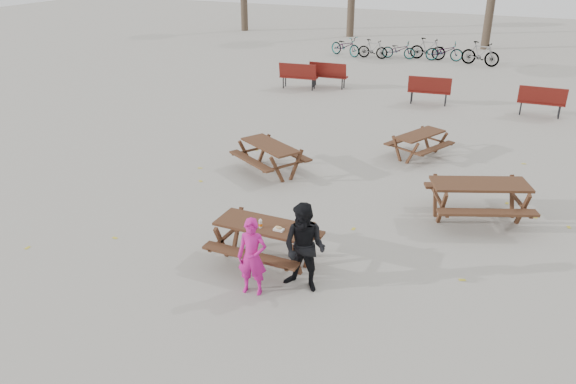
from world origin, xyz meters
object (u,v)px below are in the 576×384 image
at_px(soda_bottle, 260,224).
at_px(adult, 304,248).
at_px(child, 252,257).
at_px(picnic_table_east, 478,202).
at_px(food_tray, 279,230).
at_px(picnic_table_north, 270,158).
at_px(picnic_table_far, 419,145).
at_px(main_picnic_table, 265,233).

relative_size(soda_bottle, adult, 0.11).
height_order(child, picnic_table_east, child).
bearing_deg(picnic_table_east, food_tray, -153.61).
relative_size(soda_bottle, picnic_table_north, 0.10).
xyz_separation_m(soda_bottle, picnic_table_east, (3.33, 3.51, -0.42)).
height_order(food_tray, soda_bottle, soda_bottle).
xyz_separation_m(adult, picnic_table_far, (0.38, 7.14, -0.46)).
xyz_separation_m(food_tray, picnic_table_east, (2.99, 3.48, -0.37)).
xyz_separation_m(main_picnic_table, picnic_table_north, (-1.85, 3.97, -0.22)).
distance_m(picnic_table_east, picnic_table_north, 5.19).
relative_size(main_picnic_table, adult, 1.14).
xyz_separation_m(soda_bottle, adult, (1.00, -0.36, -0.06)).
xyz_separation_m(child, adult, (0.74, 0.46, 0.10)).
bearing_deg(child, adult, 21.04).
distance_m(child, picnic_table_east, 5.31).
bearing_deg(food_tray, soda_bottle, -173.75).
relative_size(food_tray, picnic_table_far, 0.12).
xyz_separation_m(main_picnic_table, soda_bottle, (-0.02, -0.15, 0.26)).
height_order(food_tray, picnic_table_far, food_tray).
distance_m(soda_bottle, picnic_table_east, 4.86).
relative_size(main_picnic_table, soda_bottle, 10.59).
distance_m(food_tray, picnic_table_far, 6.84).
relative_size(adult, picnic_table_east, 0.80).
relative_size(child, adult, 0.87).
height_order(picnic_table_east, picnic_table_far, picnic_table_east).
relative_size(main_picnic_table, food_tray, 10.00).
bearing_deg(soda_bottle, food_tray, 6.25).
bearing_deg(soda_bottle, main_picnic_table, 84.00).
height_order(food_tray, picnic_table_north, food_tray).
distance_m(picnic_table_north, picnic_table_far, 4.18).
bearing_deg(food_tray, adult, -30.98).
xyz_separation_m(soda_bottle, picnic_table_north, (-1.83, 4.12, -0.48)).
bearing_deg(food_tray, picnic_table_north, 118.05).
bearing_deg(adult, picnic_table_east, 61.76).
xyz_separation_m(child, picnic_table_north, (-2.09, 4.94, -0.31)).
bearing_deg(soda_bottle, child, -72.25).
bearing_deg(picnic_table_north, soda_bottle, -36.30).
bearing_deg(picnic_table_far, soda_bottle, -167.29).
distance_m(adult, picnic_table_north, 5.31).
bearing_deg(main_picnic_table, picnic_table_east, 45.45).
relative_size(adult, picnic_table_far, 1.03).
distance_m(main_picnic_table, food_tray, 0.40).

